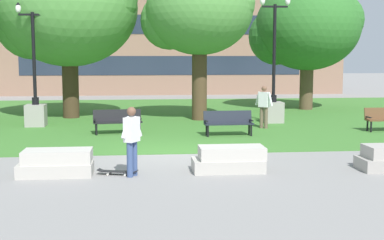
% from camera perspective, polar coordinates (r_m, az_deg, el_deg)
% --- Properties ---
extents(ground_plane, '(140.00, 140.00, 0.00)m').
position_cam_1_polar(ground_plane, '(16.03, -2.04, -3.68)').
color(ground_plane, gray).
extents(grass_lawn, '(40.00, 20.00, 0.02)m').
position_cam_1_polar(grass_lawn, '(25.91, -3.46, 0.39)').
color(grass_lawn, '#3D752D').
rests_on(grass_lawn, ground).
extents(concrete_block_center, '(1.80, 0.90, 0.64)m').
position_cam_1_polar(concrete_block_center, '(13.61, -14.24, -4.48)').
color(concrete_block_center, '#B2ADA3').
rests_on(concrete_block_center, ground).
extents(concrete_block_left, '(1.82, 0.90, 0.64)m').
position_cam_1_polar(concrete_block_left, '(13.69, 4.04, -4.21)').
color(concrete_block_left, '#B2ADA3').
rests_on(concrete_block_left, ground).
extents(person_skateboarder, '(0.55, 0.53, 1.71)m').
position_cam_1_polar(person_skateboarder, '(13.06, -6.44, -1.85)').
color(person_skateboarder, '#384C7A').
rests_on(person_skateboarder, ground).
extents(skateboard, '(1.04, 0.46, 0.14)m').
position_cam_1_polar(skateboard, '(13.41, -7.94, -5.47)').
color(skateboard, black).
rests_on(skateboard, ground).
extents(park_bench_far_left, '(1.82, 0.60, 0.90)m').
position_cam_1_polar(park_bench_far_left, '(19.62, 3.89, -0.15)').
color(park_bench_far_left, '#1E232D').
rests_on(park_bench_far_left, grass_lawn).
extents(park_bench_far_right, '(1.85, 0.76, 0.90)m').
position_cam_1_polar(park_bench_far_right, '(20.23, -7.95, 0.01)').
color(park_bench_far_right, black).
rests_on(park_bench_far_right, grass_lawn).
extents(lamp_post_center, '(1.32, 0.80, 5.07)m').
position_cam_1_polar(lamp_post_center, '(23.03, -16.36, 1.90)').
color(lamp_post_center, gray).
rests_on(lamp_post_center, grass_lawn).
extents(lamp_post_left, '(1.32, 0.80, 5.50)m').
position_cam_1_polar(lamp_post_left, '(23.60, 8.67, 2.40)').
color(lamp_post_left, gray).
rests_on(lamp_post_left, grass_lawn).
extents(tree_near_left, '(5.04, 4.80, 7.01)m').
position_cam_1_polar(tree_near_left, '(24.36, 0.66, 11.53)').
color(tree_near_left, '#4C3823').
rests_on(tree_near_left, grass_lawn).
extents(tree_far_right, '(5.89, 5.61, 6.89)m').
position_cam_1_polar(tree_far_right, '(29.74, 12.11, 9.65)').
color(tree_far_right, brown).
rests_on(tree_far_right, grass_lawn).
extents(tree_near_right, '(6.72, 6.40, 7.84)m').
position_cam_1_polar(tree_near_right, '(25.85, -13.22, 11.42)').
color(tree_near_right, '#42301E').
rests_on(tree_near_right, grass_lawn).
extents(person_bystander_near_lawn, '(0.63, 0.70, 1.71)m').
position_cam_1_polar(person_bystander_near_lawn, '(21.69, 7.68, 1.66)').
color(person_bystander_near_lawn, brown).
rests_on(person_bystander_near_lawn, grass_lawn).
extents(building_facade_distant, '(27.70, 1.03, 12.83)m').
position_cam_1_polar(building_facade_distant, '(40.41, -3.22, 11.81)').
color(building_facade_distant, '#8E6B56').
rests_on(building_facade_distant, ground).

